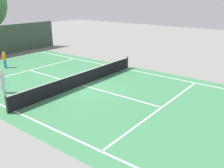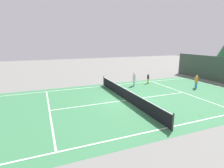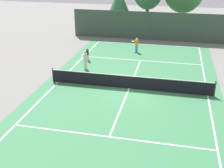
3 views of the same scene
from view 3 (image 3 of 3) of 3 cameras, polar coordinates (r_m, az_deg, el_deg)
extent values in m
plane|color=slate|center=(21.17, 3.39, -0.87)|extent=(80.00, 80.00, 0.00)
cube|color=#387A4C|center=(21.17, 3.39, -0.87)|extent=(13.00, 25.00, 0.00)
cube|color=white|center=(22.61, -10.48, 0.42)|extent=(0.10, 24.00, 0.01)
cube|color=white|center=(21.11, 18.29, -2.17)|extent=(0.10, 24.00, 0.01)
cube|color=white|center=(32.39, 6.94, 7.75)|extent=(11.00, 0.10, 0.01)
cube|color=white|center=(15.66, -0.54, -10.35)|extent=(11.00, 0.10, 0.01)
cube|color=white|center=(27.07, 5.64, 4.62)|extent=(11.00, 0.10, 0.01)
cube|color=white|center=(21.17, 3.39, -0.86)|extent=(0.10, 12.80, 0.01)
cylinder|color=#333833|center=(22.56, -11.52, 1.77)|extent=(0.10, 0.10, 1.10)
cylinder|color=#333833|center=(20.94, 19.56, -0.92)|extent=(0.10, 0.10, 1.10)
cube|color=black|center=(20.98, 3.42, 0.31)|extent=(11.80, 0.03, 0.95)
cube|color=white|center=(20.79, 3.46, 1.57)|extent=(11.80, 0.04, 0.05)
cube|color=#384C3D|center=(33.94, 7.44, 11.22)|extent=(18.00, 0.06, 3.20)
cylinder|color=#3F4447|center=(35.71, -6.54, 11.88)|extent=(0.12, 0.12, 3.20)
cylinder|color=#3F4447|center=(33.94, 7.44, 11.22)|extent=(0.12, 0.12, 3.20)
cylinder|color=brown|center=(38.50, 1.38, 12.29)|extent=(0.44, 0.44, 2.43)
cone|color=#337547|center=(38.07, 1.42, 16.19)|extent=(2.57, 2.57, 2.86)
cylinder|color=brown|center=(39.01, 13.49, 12.30)|extent=(0.36, 0.36, 3.09)
cylinder|color=brown|center=(38.16, 6.85, 12.67)|extent=(0.41, 0.41, 3.27)
cylinder|color=#388CD8|center=(29.45, 4.84, 6.90)|extent=(0.25, 0.25, 0.68)
cylinder|color=orange|center=(29.28, 4.88, 8.09)|extent=(0.31, 0.31, 0.59)
sphere|color=beige|center=(29.17, 4.90, 8.83)|extent=(0.18, 0.18, 0.18)
cylinder|color=black|center=(29.49, 4.50, 8.28)|extent=(0.17, 0.16, 0.03)
torus|color=yellow|center=(29.68, 4.19, 8.39)|extent=(0.47, 0.47, 0.03)
cylinder|color=silver|center=(29.68, 4.19, 8.39)|extent=(0.39, 0.39, 0.00)
cylinder|color=silver|center=(24.82, -5.23, 3.73)|extent=(0.27, 0.27, 0.73)
cylinder|color=silver|center=(24.60, -5.29, 5.23)|extent=(0.33, 0.33, 0.64)
sphere|color=tan|center=(24.47, -5.32, 6.16)|extent=(0.20, 0.20, 0.20)
cylinder|color=black|center=(24.88, -5.53, 5.51)|extent=(0.14, 0.18, 0.03)
torus|color=yellow|center=(25.10, -5.72, 5.67)|extent=(0.46, 0.46, 0.03)
cylinder|color=silver|center=(25.10, -5.72, 5.67)|extent=(0.39, 0.39, 0.00)
cylinder|color=yellow|center=(27.01, -4.81, 5.20)|extent=(0.20, 0.20, 0.54)
cylinder|color=#232328|center=(26.86, -4.85, 6.22)|extent=(0.25, 0.25, 0.47)
sphere|color=brown|center=(26.77, -4.87, 6.85)|extent=(0.15, 0.15, 0.15)
cylinder|color=black|center=(27.11, -4.95, 6.43)|extent=(0.12, 0.19, 0.03)
torus|color=yellow|center=(27.34, -5.05, 6.58)|extent=(0.44, 0.44, 0.03)
cylinder|color=silver|center=(27.34, -5.05, 6.58)|extent=(0.37, 0.37, 0.00)
sphere|color=#CCE533|center=(23.75, 5.44, 1.94)|extent=(0.07, 0.07, 0.07)
sphere|color=#CCE533|center=(23.98, 16.51, 1.25)|extent=(0.07, 0.07, 0.07)
sphere|color=#CCE533|center=(29.94, 2.48, 6.63)|extent=(0.07, 0.07, 0.07)
sphere|color=#CCE533|center=(26.47, -0.81, 4.34)|extent=(0.07, 0.07, 0.07)
sphere|color=#CCE533|center=(29.04, -1.08, 6.10)|extent=(0.07, 0.07, 0.07)
sphere|color=#CCE533|center=(25.83, -4.17, 3.79)|extent=(0.07, 0.07, 0.07)
sphere|color=#CCE533|center=(28.64, 14.82, 5.06)|extent=(0.07, 0.07, 0.07)
camera|label=1|loc=(16.95, -52.29, 5.46)|focal=39.82mm
camera|label=2|loc=(16.43, 50.25, 1.79)|focal=28.24mm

